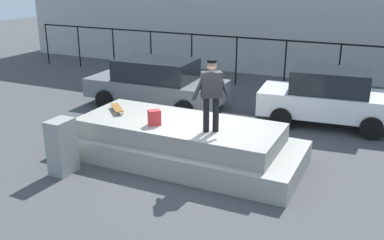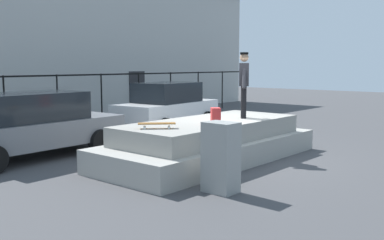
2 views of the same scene
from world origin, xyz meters
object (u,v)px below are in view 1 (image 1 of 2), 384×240
backpack (154,118)px  utility_box (62,147)px  skateboarder (211,91)px  skateboard (117,108)px  car_grey_sedan_near (156,82)px  car_white_sedan_mid (328,97)px

backpack → utility_box: (-1.65, -1.39, -0.52)m
skateboarder → skateboard: (-2.79, 0.32, -0.86)m
backpack → skateboarder: bearing=-38.9°
skateboarder → backpack: size_ratio=4.47×
backpack → utility_box: backpack is taller
skateboard → utility_box: (-0.24, -1.88, -0.43)m
skateboarder → utility_box: skateboarder is taller
car_grey_sedan_near → backpack: bearing=-60.6°
backpack → utility_box: size_ratio=0.29×
backpack → car_white_sedan_mid: 5.73m
backpack → car_white_sedan_mid: car_white_sedan_mid is taller
backpack → utility_box: bearing=174.2°
utility_box → skateboard: bearing=83.5°
car_grey_sedan_near → utility_box: car_grey_sedan_near is taller
car_grey_sedan_near → utility_box: (0.67, -5.49, -0.19)m
car_grey_sedan_near → utility_box: 5.54m
skateboard → car_grey_sedan_near: 3.74m
car_grey_sedan_near → skateboard: bearing=-76.0°
backpack → utility_box: 2.22m
skateboarder → skateboard: size_ratio=2.33×
car_white_sedan_mid → skateboarder: bearing=-113.0°
skateboard → car_grey_sedan_near: car_grey_sedan_near is taller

